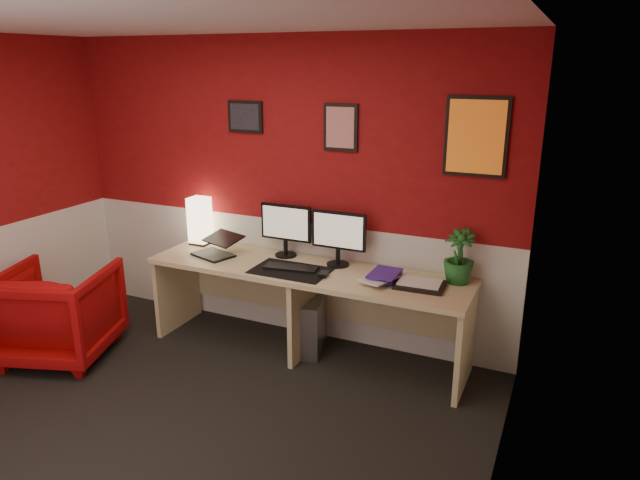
{
  "coord_description": "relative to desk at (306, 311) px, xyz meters",
  "views": [
    {
      "loc": [
        2.23,
        -2.41,
        2.28
      ],
      "look_at": [
        0.6,
        1.21,
        1.05
      ],
      "focal_mm": 32.25,
      "sensor_mm": 36.0,
      "label": 1
    }
  ],
  "objects": [
    {
      "name": "desk_mat",
      "position": [
        -0.08,
        -0.09,
        0.37
      ],
      "size": [
        0.6,
        0.38,
        0.01
      ],
      "primitive_type": "cube",
      "color": "black",
      "rests_on": "desk"
    },
    {
      "name": "book_middle",
      "position": [
        0.53,
        -0.03,
        0.4
      ],
      "size": [
        0.28,
        0.32,
        0.02
      ],
      "primitive_type": "imported",
      "rotation": [
        0.0,
        0.0,
        -0.35
      ],
      "color": "silver",
      "rests_on": "book_bottom"
    },
    {
      "name": "laptop",
      "position": [
        -0.84,
        -0.04,
        0.47
      ],
      "size": [
        0.39,
        0.32,
        0.22
      ],
      "primitive_type": "cube",
      "rotation": [
        0.0,
        0.0,
        -0.32
      ],
      "color": "black",
      "rests_on": "desk"
    },
    {
      "name": "book_top",
      "position": [
        0.55,
        -0.01,
        0.43
      ],
      "size": [
        0.21,
        0.28,
        0.03
      ],
      "primitive_type": "imported",
      "rotation": [
        0.0,
        0.0,
        -0.01
      ],
      "color": "#42219A",
      "rests_on": "book_middle"
    },
    {
      "name": "ceiling",
      "position": [
        -0.39,
        -1.41,
        2.13
      ],
      "size": [
        4.0,
        3.5,
        0.01
      ],
      "primitive_type": "cube",
      "color": "white",
      "rests_on": "ground"
    },
    {
      "name": "keyboard",
      "position": [
        -0.1,
        -0.06,
        0.38
      ],
      "size": [
        0.44,
        0.2,
        0.02
      ],
      "primitive_type": "cube",
      "rotation": [
        0.0,
        0.0,
        0.15
      ],
      "color": "black",
      "rests_on": "desk_mat"
    },
    {
      "name": "art_left",
      "position": [
        -0.7,
        0.33,
        1.49
      ],
      "size": [
        0.32,
        0.02,
        0.26
      ],
      "primitive_type": "cube",
      "color": "black",
      "rests_on": "wall_back"
    },
    {
      "name": "desk",
      "position": [
        0.0,
        0.0,
        0.0
      ],
      "size": [
        2.6,
        0.65,
        0.73
      ],
      "primitive_type": "cube",
      "color": "tan",
      "rests_on": "ground"
    },
    {
      "name": "mouse",
      "position": [
        0.2,
        -0.1,
        0.39
      ],
      "size": [
        0.08,
        0.11,
        0.03
      ],
      "primitive_type": "cube",
      "rotation": [
        0.0,
        0.0,
        0.17
      ],
      "color": "black",
      "rests_on": "desk_mat"
    },
    {
      "name": "pc_tower",
      "position": [
        0.0,
        0.07,
        -0.14
      ],
      "size": [
        0.3,
        0.49,
        0.45
      ],
      "primitive_type": "cube",
      "rotation": [
        0.0,
        0.0,
        0.25
      ],
      "color": "#99999E",
      "rests_on": "ground"
    },
    {
      "name": "wainscot_back",
      "position": [
        -0.39,
        0.34,
        0.14
      ],
      "size": [
        4.0,
        0.01,
        1.0
      ],
      "primitive_type": "cube",
      "color": "silver",
      "rests_on": "ground"
    },
    {
      "name": "shoji_lamp",
      "position": [
        -1.14,
        0.21,
        0.56
      ],
      "size": [
        0.16,
        0.16,
        0.4
      ],
      "primitive_type": "cube",
      "color": "#FFE5B2",
      "rests_on": "desk"
    },
    {
      "name": "book_bottom",
      "position": [
        0.55,
        0.01,
        0.38
      ],
      "size": [
        0.29,
        0.34,
        0.03
      ],
      "primitive_type": "imported",
      "rotation": [
        0.0,
        0.0,
        0.26
      ],
      "color": "#42219A",
      "rests_on": "desk"
    },
    {
      "name": "ground",
      "position": [
        -0.39,
        -1.41,
        -0.36
      ],
      "size": [
        4.0,
        3.5,
        0.01
      ],
      "primitive_type": "cube",
      "color": "black",
      "rests_on": "ground"
    },
    {
      "name": "zen_tray",
      "position": [
        0.91,
        -0.01,
        0.38
      ],
      "size": [
        0.36,
        0.27,
        0.03
      ],
      "primitive_type": "cube",
      "rotation": [
        0.0,
        0.0,
        0.05
      ],
      "color": "black",
      "rests_on": "desk"
    },
    {
      "name": "art_center",
      "position": [
        0.15,
        0.33,
        1.44
      ],
      "size": [
        0.28,
        0.02,
        0.36
      ],
      "primitive_type": "cube",
      "color": "red",
      "rests_on": "wall_back"
    },
    {
      "name": "monitor_right",
      "position": [
        0.2,
        0.18,
        0.66
      ],
      "size": [
        0.45,
        0.06,
        0.58
      ],
      "primitive_type": "cube",
      "color": "black",
      "rests_on": "desk"
    },
    {
      "name": "potted_plant",
      "position": [
        1.14,
        0.2,
        0.57
      ],
      "size": [
        0.26,
        0.26,
        0.41
      ],
      "primitive_type": "imported",
      "rotation": [
        0.0,
        0.0,
        -0.16
      ],
      "color": "#19591E",
      "rests_on": "desk"
    },
    {
      "name": "monitor_left",
      "position": [
        -0.29,
        0.22,
        0.66
      ],
      "size": [
        0.45,
        0.06,
        0.58
      ],
      "primitive_type": "cube",
      "color": "black",
      "rests_on": "desk"
    },
    {
      "name": "wainscot_right",
      "position": [
        1.61,
        -1.41,
        0.14
      ],
      "size": [
        0.01,
        3.5,
        1.0
      ],
      "primitive_type": "cube",
      "color": "silver",
      "rests_on": "ground"
    },
    {
      "name": "armchair",
      "position": [
        -1.79,
        -0.85,
        0.01
      ],
      "size": [
        1.02,
        1.03,
        0.75
      ],
      "primitive_type": "imported",
      "rotation": [
        0.0,
        0.0,
        3.46
      ],
      "color": "#A60A0A",
      "rests_on": "ground"
    },
    {
      "name": "wall_right",
      "position": [
        1.61,
        -1.41,
        0.89
      ],
      "size": [
        0.01,
        3.5,
        2.5
      ],
      "primitive_type": "cube",
      "color": "maroon",
      "rests_on": "ground"
    },
    {
      "name": "wall_back",
      "position": [
        -0.39,
        0.34,
        0.89
      ],
      "size": [
        4.0,
        0.01,
        2.5
      ],
      "primitive_type": "cube",
      "color": "maroon",
      "rests_on": "ground"
    },
    {
      "name": "art_right",
      "position": [
        1.17,
        0.33,
        1.42
      ],
      "size": [
        0.44,
        0.02,
        0.56
      ],
      "primitive_type": "cube",
      "color": "orange",
      "rests_on": "wall_back"
    }
  ]
}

